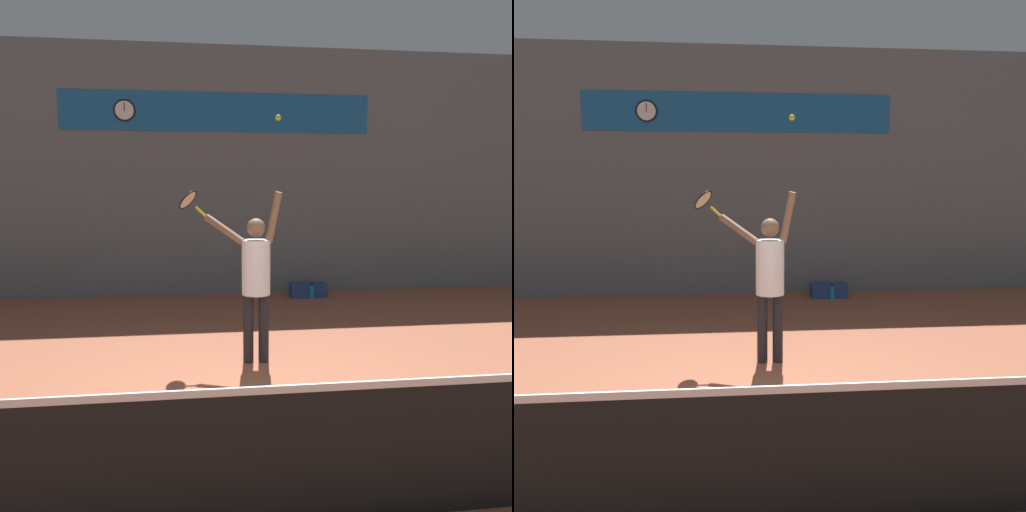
% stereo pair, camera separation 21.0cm
% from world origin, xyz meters
% --- Properties ---
extents(ground_plane, '(18.00, 18.00, 0.00)m').
position_xyz_m(ground_plane, '(0.00, 0.00, 0.00)').
color(ground_plane, '#9E563D').
extents(back_wall, '(18.00, 0.10, 5.00)m').
position_xyz_m(back_wall, '(0.00, 6.34, 2.50)').
color(back_wall, slate).
rests_on(back_wall, ground_plane).
extents(sponsor_banner, '(6.16, 0.02, 0.76)m').
position_xyz_m(sponsor_banner, '(0.00, 6.28, 3.69)').
color(sponsor_banner, '#195B9E').
extents(scoreboard_clock, '(0.43, 0.04, 0.43)m').
position_xyz_m(scoreboard_clock, '(-1.83, 6.26, 3.69)').
color(scoreboard_clock, white).
extents(court_net, '(7.11, 0.07, 1.06)m').
position_xyz_m(court_net, '(0.00, -1.04, 0.50)').
color(court_net, '#333333').
rests_on(court_net, ground_plane).
extents(tennis_player, '(0.96, 0.58, 2.14)m').
position_xyz_m(tennis_player, '(0.21, 2.07, 1.13)').
color(tennis_player, black).
rests_on(tennis_player, ground_plane).
extents(tennis_racket, '(0.42, 0.38, 0.36)m').
position_xyz_m(tennis_racket, '(-0.59, 2.54, 2.02)').
color(tennis_racket, yellow).
extents(tennis_ball, '(0.07, 0.07, 0.07)m').
position_xyz_m(tennis_ball, '(0.46, 1.91, 3.00)').
color(tennis_ball, '#CCDB2D').
extents(water_bottle, '(0.09, 0.09, 0.31)m').
position_xyz_m(water_bottle, '(1.79, 5.57, 0.14)').
color(water_bottle, '#198CCC').
rests_on(water_bottle, ground_plane).
extents(equipment_bag, '(0.72, 0.35, 0.27)m').
position_xyz_m(equipment_bag, '(1.75, 5.75, 0.14)').
color(equipment_bag, navy).
rests_on(equipment_bag, ground_plane).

